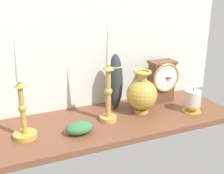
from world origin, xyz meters
TOP-DOWN VIEW (x-y plane):
  - ground_plane at (0.00, 0.00)cm, footprint 100.00×36.00cm
  - back_wall at (0.00, 18.50)cm, footprint 120.00×2.00cm
  - mantel_clock at (27.79, 8.95)cm, footprint 13.62×9.40cm
  - candlestick_tall_left at (-36.68, -1.79)cm, footprint 8.59×8.59cm
  - candlestick_tall_center at (-3.53, -0.69)cm, footprint 7.02×7.02cm
  - brass_vase_bulbous at (12.75, 1.14)cm, footprint 13.23×13.23cm
  - pillar_candle_front at (33.46, -6.67)cm, footprint 8.21×8.21cm
  - tall_ceramic_vase at (4.32, 9.95)cm, footprint 6.42×6.42cm
  - ivy_sprig at (-17.69, -6.75)cm, footprint 10.53×7.37cm

SIDE VIEW (x-z plane):
  - ground_plane at x=0.00cm, z-range -2.40..0.00cm
  - ivy_sprig at x=-17.69cm, z-range 0.00..4.72cm
  - pillar_candle_front at x=33.46cm, z-range -0.36..10.43cm
  - brass_vase_bulbous at x=12.75cm, z-range -0.92..17.94cm
  - mantel_clock at x=27.79cm, z-range 0.57..20.07cm
  - tall_ceramic_vase at x=4.32cm, z-range 0.15..25.03cm
  - candlestick_tall_left at x=-36.68cm, z-range -6.76..33.94cm
  - candlestick_tall_center at x=-3.53cm, z-range -6.15..35.49cm
  - back_wall at x=0.00cm, z-range 0.00..65.00cm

